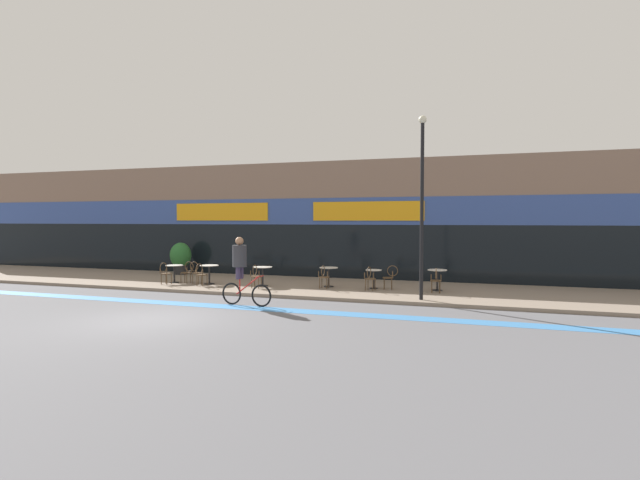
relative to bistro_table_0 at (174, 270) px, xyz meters
The scene contains 22 objects.
ground_plane 7.25m from the bistro_table_0, 59.31° to the right, with size 120.00×120.00×0.00m, color #5B5B60.
sidewalk_slab 3.87m from the bistro_table_0, 15.72° to the left, with size 40.00×5.50×0.12m, color gray.
storefront_facade 7.13m from the bistro_table_0, 57.33° to the left, with size 40.00×4.06×5.38m.
bike_lane_stripe 5.32m from the bistro_table_0, 45.75° to the right, with size 36.00×0.70×0.01m, color #3D7AB7.
bistro_table_0 is the anchor object (origin of this frame).
bistro_table_1 1.63m from the bistro_table_0, ahead, with size 0.76×0.76×0.77m.
bistro_table_2 3.94m from the bistro_table_0, ahead, with size 0.77×0.77×0.76m.
bistro_table_3 6.53m from the bistro_table_0, ahead, with size 0.72×0.72×0.76m.
bistro_table_4 8.31m from the bistro_table_0, ahead, with size 0.61×0.61×0.72m.
bistro_table_5 10.66m from the bistro_table_0, ahead, with size 0.71×0.71×0.78m.
cafe_chair_0_near 0.63m from the bistro_table_0, 90.51° to the right, with size 0.43×0.59×0.90m.
cafe_chair_0_side 0.63m from the bistro_table_0, ahead, with size 0.57×0.40×0.90m.
cafe_chair_1_near 1.71m from the bistro_table_0, 19.26° to the right, with size 0.44×0.59×0.90m.
cafe_chair_1_side 1.00m from the bistro_table_0, ahead, with size 0.59×0.43×0.90m.
cafe_chair_2_near 3.96m from the bistro_table_0, ahead, with size 0.43×0.59×0.90m.
cafe_chair_3_near 6.48m from the bistro_table_0, ahead, with size 0.41×0.58×0.90m.
cafe_chair_4_near 8.25m from the bistro_table_0, ahead, with size 0.44×0.59×0.90m.
cafe_chair_4_side 8.93m from the bistro_table_0, ahead, with size 0.60×0.45×0.90m.
cafe_chair_5_near 10.63m from the bistro_table_0, ahead, with size 0.45×0.60×0.90m.
planter_pot 3.29m from the bistro_table_0, 119.79° to the left, with size 1.01×1.01×1.52m.
lamp_post 10.77m from the bistro_table_0, ahead, with size 0.26×0.26×5.99m.
cyclist_0 6.01m from the bistro_table_0, 34.87° to the right, with size 1.81×0.54×2.19m.
Camera 1 is at (8.68, -11.43, 2.74)m, focal length 28.00 mm.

